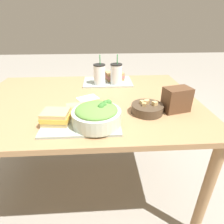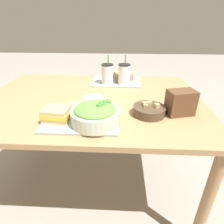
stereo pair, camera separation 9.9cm
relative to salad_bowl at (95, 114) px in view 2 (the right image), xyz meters
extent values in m
plane|color=gray|center=(-0.07, 0.34, -0.84)|extent=(12.00, 12.00, 0.00)
cube|color=#A37A51|center=(-0.07, 0.34, -0.08)|extent=(1.46, 1.04, 0.03)
cylinder|color=#A37A51|center=(0.60, -0.12, -0.47)|extent=(0.06, 0.06, 0.75)
cylinder|color=#A37A51|center=(-0.74, 0.80, -0.47)|extent=(0.06, 0.06, 0.75)
cylinder|color=#A37A51|center=(0.60, 0.80, -0.47)|extent=(0.06, 0.06, 0.75)
cube|color=#99A89E|center=(-0.08, 0.03, -0.06)|extent=(0.39, 0.27, 0.01)
cube|color=#99A89E|center=(0.08, 0.68, -0.06)|extent=(0.39, 0.27, 0.01)
cylinder|color=beige|center=(0.00, 0.00, -0.02)|extent=(0.24, 0.24, 0.07)
ellipsoid|color=#5B8E3D|center=(0.00, 0.00, 0.03)|extent=(0.21, 0.21, 0.05)
sphere|color=#38702D|center=(0.02, -0.01, 0.04)|extent=(0.03, 0.03, 0.03)
sphere|color=#427F38|center=(0.06, 0.04, 0.04)|extent=(0.03, 0.03, 0.03)
sphere|color=#427F38|center=(0.05, 0.04, 0.04)|extent=(0.03, 0.03, 0.03)
sphere|color=#38702D|center=(0.03, 0.01, 0.04)|extent=(0.03, 0.03, 0.03)
sphere|color=#38702D|center=(0.03, 0.01, 0.04)|extent=(0.03, 0.03, 0.03)
sphere|color=#38702D|center=(0.02, -0.01, 0.04)|extent=(0.03, 0.03, 0.03)
cube|color=beige|center=(-0.05, -0.01, 0.03)|extent=(0.06, 0.06, 0.01)
cube|color=beige|center=(0.00, -0.05, 0.03)|extent=(0.06, 0.06, 0.01)
cube|color=beige|center=(-0.04, -0.02, 0.03)|extent=(0.05, 0.04, 0.01)
cylinder|color=#473828|center=(0.28, 0.12, -0.04)|extent=(0.18, 0.18, 0.05)
cylinder|color=#5B2D19|center=(0.28, 0.12, -0.02)|extent=(0.16, 0.16, 0.01)
cube|color=tan|center=(0.25, 0.14, -0.01)|extent=(0.03, 0.03, 0.02)
cube|color=tan|center=(0.29, 0.16, -0.01)|extent=(0.02, 0.02, 0.02)
cube|color=tan|center=(0.28, 0.14, 0.00)|extent=(0.03, 0.03, 0.02)
cube|color=tan|center=(0.26, 0.11, -0.01)|extent=(0.03, 0.03, 0.02)
cube|color=tan|center=(0.28, 0.14, -0.01)|extent=(0.02, 0.02, 0.02)
cube|color=tan|center=(0.32, 0.11, 0.00)|extent=(0.03, 0.03, 0.02)
cube|color=tan|center=(-0.20, 0.02, -0.04)|extent=(0.14, 0.12, 0.02)
cube|color=#EFB742|center=(-0.20, 0.02, -0.02)|extent=(0.14, 0.12, 0.02)
cube|color=tan|center=(-0.20, 0.02, 0.00)|extent=(0.14, 0.12, 0.02)
cylinder|color=tan|center=(-0.10, 0.13, -0.02)|extent=(0.14, 0.08, 0.06)
cylinder|color=beige|center=(-0.04, 0.14, -0.02)|extent=(0.01, 0.06, 0.06)
cube|color=tan|center=(0.14, 0.71, -0.04)|extent=(0.16, 0.13, 0.02)
cube|color=#C1706B|center=(0.14, 0.71, -0.02)|extent=(0.16, 0.14, 0.02)
cube|color=tan|center=(0.14, 0.71, 0.00)|extent=(0.16, 0.13, 0.02)
cylinder|color=tan|center=(0.04, 0.78, -0.02)|extent=(0.12, 0.07, 0.06)
cylinder|color=beige|center=(0.10, 0.78, -0.02)|extent=(0.01, 0.06, 0.06)
cylinder|color=silver|center=(0.02, 0.61, 0.02)|extent=(0.09, 0.09, 0.15)
cylinder|color=black|center=(0.02, 0.61, 0.01)|extent=(0.08, 0.08, 0.12)
cylinder|color=black|center=(0.02, 0.61, 0.10)|extent=(0.09, 0.09, 0.01)
cylinder|color=green|center=(0.02, 0.61, 0.13)|extent=(0.01, 0.02, 0.08)
cylinder|color=silver|center=(0.14, 0.61, 0.02)|extent=(0.09, 0.09, 0.15)
cylinder|color=#701E47|center=(0.14, 0.61, 0.01)|extent=(0.08, 0.08, 0.12)
cylinder|color=black|center=(0.14, 0.61, 0.10)|extent=(0.09, 0.09, 0.01)
cylinder|color=green|center=(0.15, 0.61, 0.14)|extent=(0.01, 0.02, 0.08)
cube|color=brown|center=(0.45, 0.14, 0.01)|extent=(0.17, 0.13, 0.14)
cube|color=white|center=(-0.07, 0.35, -0.06)|extent=(0.16, 0.15, 0.00)
camera|label=1|loc=(0.03, -0.81, 0.43)|focal=30.00mm
camera|label=2|loc=(0.12, -0.81, 0.43)|focal=30.00mm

